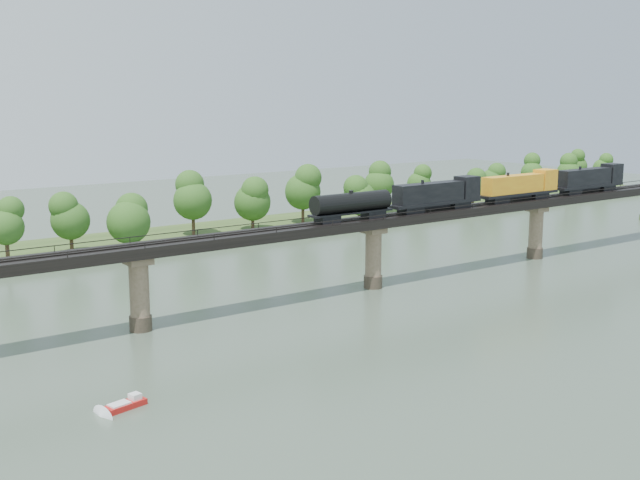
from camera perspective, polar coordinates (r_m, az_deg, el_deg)
ground at (r=109.45m, az=13.95°, el=-6.36°), size 400.00×400.00×0.00m
far_bank at (r=174.63m, az=-7.84°, el=0.38°), size 300.00×24.00×1.60m
bridge at (r=128.73m, az=3.81°, el=-1.05°), size 236.00×30.00×11.50m
bridge_superstructure at (r=127.62m, az=3.85°, el=1.74°), size 220.00×4.90×0.75m
far_treeline at (r=165.74m, az=-9.67°, el=2.60°), size 289.06×17.54×13.60m
freight_train at (r=146.43m, az=12.20°, el=3.54°), size 77.14×3.01×5.31m
motorboat at (r=84.00m, az=-13.65°, el=-11.28°), size 4.56×2.46×1.21m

